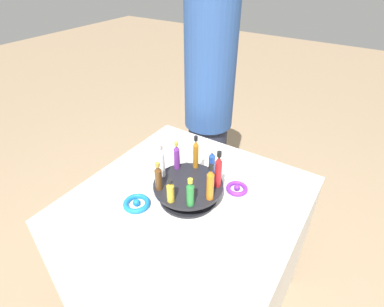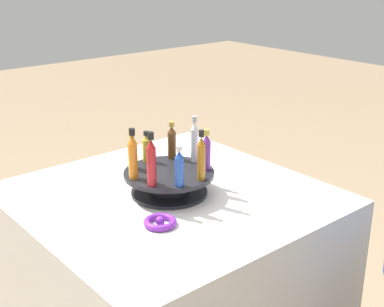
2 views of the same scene
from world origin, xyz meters
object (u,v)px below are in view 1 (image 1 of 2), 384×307
bottle_purple (177,156)px  person_figure (209,102)px  ribbon_bow_blue (137,203)px  bottle_blue (212,163)px  bottle_brown (158,177)px  ribbon_bow_purple (237,188)px  bottle_orange (210,184)px  bottle_green (190,193)px  bottle_amber (196,153)px  display_stand (188,190)px  bottle_red (218,171)px  bottle_gold (169,191)px  bottle_clear (162,162)px

bottle_purple → person_figure: size_ratio=0.07×
ribbon_bow_blue → bottle_blue: bearing=53.2°
bottle_brown → ribbon_bow_purple: 0.33m
bottle_orange → bottle_green: size_ratio=1.31×
bottle_amber → bottle_purple: size_ratio=1.18×
bottle_amber → person_figure: 0.65m
bottle_green → ribbon_bow_purple: 0.27m
bottle_purple → person_figure: person_figure is taller
bottle_brown → person_figure: 0.81m
bottle_brown → ribbon_bow_blue: size_ratio=1.15×
display_stand → ribbon_bow_purple: display_stand is taller
bottle_purple → ribbon_bow_blue: bottle_purple is taller
display_stand → bottle_purple: (-0.09, 0.06, 0.09)m
ribbon_bow_blue → person_figure: size_ratio=0.06×
bottle_red → bottle_gold: (-0.10, -0.16, -0.03)m
bottle_purple → bottle_brown: bottle_purple is taller
bottle_clear → person_figure: (-0.20, 0.70, -0.08)m
bottle_purple → bottle_gold: bottle_purple is taller
bottle_brown → ribbon_bow_blue: (-0.07, -0.06, -0.11)m
bottle_clear → bottle_green: size_ratio=1.28×
bottle_red → bottle_brown: bottle_red is taller
bottle_red → bottle_blue: size_ratio=1.32×
ribbon_bow_blue → person_figure: person_figure is taller
display_stand → bottle_clear: (-0.11, -0.01, 0.10)m
bottle_red → bottle_gold: bottle_red is taller
ribbon_bow_blue → person_figure: bearing=101.6°
bottle_blue → bottle_purple: size_ratio=0.94×
bottle_amber → ribbon_bow_blue: 0.30m
bottle_purple → person_figure: bearing=109.1°
bottle_green → bottle_amber: bearing=117.4°
bottle_clear → ribbon_bow_purple: bottle_clear is taller
display_stand → bottle_red: bottle_red is taller
bottle_blue → bottle_brown: (-0.12, -0.18, 0.00)m
bottle_red → person_figure: person_figure is taller
bottle_orange → bottle_gold: 0.14m
display_stand → person_figure: (-0.31, 0.69, 0.02)m
bottle_clear → bottle_brown: (0.03, -0.07, -0.01)m
bottle_brown → bottle_green: bottle_brown is taller
bottle_clear → ribbon_bow_blue: 0.18m
bottle_orange → person_figure: (-0.42, 0.71, -0.08)m
ribbon_bow_purple → bottle_gold: bearing=-119.9°
bottle_amber → person_figure: bearing=115.4°
display_stand → bottle_clear: 0.15m
bottle_purple → bottle_brown: 0.14m
bottle_red → bottle_amber: bearing=157.4°
bottle_orange → ribbon_bow_blue: (-0.25, -0.12, -0.13)m
bottle_clear → bottle_amber: bearing=57.4°
display_stand → bottle_amber: bearing=107.4°
bottle_clear → ribbon_bow_purple: bearing=32.1°
display_stand → bottle_red: (0.10, 0.05, 0.10)m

